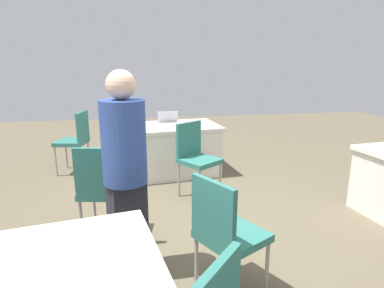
{
  "coord_description": "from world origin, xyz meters",
  "views": [
    {
      "loc": [
        0.65,
        3.04,
        1.72
      ],
      "look_at": [
        0.08,
        -0.14,
        0.9
      ],
      "focal_mm": 30.34,
      "sensor_mm": 36.0,
      "label": 1
    }
  ],
  "objects": [
    {
      "name": "yarn_ball",
      "position": [
        0.61,
        -1.93,
        0.84
      ],
      "size": [
        0.14,
        0.14,
        0.14
      ],
      "primitive_type": "sphere",
      "color": "#B2382D",
      "rests_on": "table_foreground"
    },
    {
      "name": "scissors_red",
      "position": [
        -0.23,
        -2.02,
        0.78
      ],
      "size": [
        0.15,
        0.16,
        0.01
      ],
      "primitive_type": "cube",
      "rotation": [
        0.0,
        0.0,
        2.29
      ],
      "color": "red",
      "rests_on": "table_foreground"
    },
    {
      "name": "chair_tucked_left",
      "position": [
        1.57,
        -2.14,
        0.57
      ],
      "size": [
        0.53,
        0.53,
        0.98
      ],
      "rotation": [
        0.0,
        0.0,
        4.49
      ],
      "color": "#9E9993",
      "rests_on": "ground"
    },
    {
      "name": "chair_by_pillar",
      "position": [
        -0.11,
        -0.91,
        0.56
      ],
      "size": [
        0.61,
        0.61,
        0.97
      ],
      "rotation": [
        0.0,
        0.0,
        0.6
      ],
      "color": "#9E9993",
      "rests_on": "ground"
    },
    {
      "name": "ground_plane",
      "position": [
        0.0,
        0.0,
        0.0
      ],
      "size": [
        14.4,
        14.4,
        0.0
      ],
      "primitive_type": "plane",
      "color": "brown"
    },
    {
      "name": "laptop_silver",
      "position": [
        0.13,
        -1.86,
        0.81
      ],
      "size": [
        0.32,
        0.3,
        0.21
      ],
      "rotation": [
        0.0,
        0.0,
        0.02
      ],
      "color": "silver",
      "rests_on": "table_foreground"
    },
    {
      "name": "table_foreground",
      "position": [
        0.19,
        -1.84,
        0.39
      ],
      "size": [
        1.72,
        1.06,
        0.77
      ],
      "rotation": [
        0.0,
        0.0,
        0.1
      ],
      "color": "silver",
      "rests_on": "ground"
    },
    {
      "name": "person_attendee_standing",
      "position": [
        0.73,
        0.61,
        0.93
      ],
      "size": [
        0.45,
        0.45,
        1.67
      ],
      "rotation": [
        0.0,
        0.0,
        3.57
      ],
      "color": "#26262D",
      "rests_on": "ground"
    },
    {
      "name": "chair_near_front",
      "position": [
        0.97,
        0.04,
        0.57
      ],
      "size": [
        0.52,
        0.52,
        0.98
      ],
      "rotation": [
        0.0,
        0.0,
        2.94
      ],
      "color": "#9E9993",
      "rests_on": "ground"
    },
    {
      "name": "chair_tucked_right",
      "position": [
        0.03,
        0.99,
        0.54
      ],
      "size": [
        0.6,
        0.6,
        0.94
      ],
      "rotation": [
        0.0,
        0.0,
        2.06
      ],
      "color": "#9E9993",
      "rests_on": "ground"
    }
  ]
}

